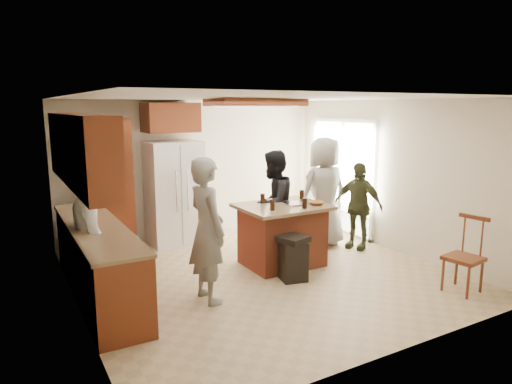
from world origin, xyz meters
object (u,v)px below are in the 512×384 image
person_front_left (207,230)px  person_behind_left (273,203)px  person_side_right (358,206)px  kitchen_island (282,234)px  refrigerator (174,193)px  person_counter (93,227)px  person_behind_right (324,192)px  spindle_chair (464,258)px  trash_bin (293,258)px

person_front_left → person_behind_left: (1.64, 1.12, -0.05)m
person_side_right → kitchen_island: 1.59m
refrigerator → person_front_left: bearing=-101.0°
person_side_right → person_counter: person_counter is taller
person_counter → refrigerator: bearing=-49.9°
person_counter → person_behind_left: bearing=-89.9°
person_behind_left → person_behind_right: bearing=151.1°
person_counter → refrigerator: (1.68, 1.72, -0.00)m
kitchen_island → spindle_chair: spindle_chair is taller
person_front_left → person_counter: 1.45m
person_behind_left → spindle_chair: size_ratio=1.72×
spindle_chair → person_behind_right: bearing=97.9°
person_behind_left → person_behind_right: size_ratio=0.90×
person_side_right → person_front_left: bearing=-101.6°
person_behind_right → refrigerator: (-2.16, 1.45, -0.04)m
person_side_right → refrigerator: size_ratio=0.82×
person_side_right → kitchen_island: (-1.56, -0.07, -0.26)m
refrigerator → person_side_right: bearing=-35.5°
person_side_right → refrigerator: (-2.58, 1.84, 0.16)m
person_behind_right → person_side_right: size_ratio=1.28×
refrigerator → spindle_chair: (2.50, -3.96, -0.45)m
kitchen_island → trash_bin: bearing=-109.3°
refrigerator → kitchen_island: (1.02, -1.91, -0.43)m
person_side_right → spindle_chair: person_side_right is taller
kitchen_island → spindle_chair: (1.49, -2.04, -0.02)m
person_side_right → spindle_chair: (-0.07, -2.12, -0.28)m
person_behind_right → person_side_right: 0.61m
person_behind_left → person_side_right: 1.49m
person_behind_left → spindle_chair: bearing=90.4°
kitchen_island → trash_bin: 0.66m
person_counter → spindle_chair: 4.77m
person_counter → spindle_chair: bearing=-123.7°
person_behind_right → trash_bin: person_behind_right is taller
person_behind_left → person_front_left: bearing=6.2°
person_counter → trash_bin: person_counter is taller
trash_bin → spindle_chair: spindle_chair is taller
person_counter → trash_bin: (2.48, -0.81, -0.58)m
person_behind_left → person_counter: 2.84m
trash_bin → spindle_chair: bearing=-40.1°
refrigerator → spindle_chair: 4.70m
person_side_right → person_counter: (-4.26, 0.12, 0.17)m
person_front_left → person_side_right: (3.07, 0.72, -0.16)m
refrigerator → person_behind_left: bearing=-51.5°
refrigerator → trash_bin: 2.71m
refrigerator → person_behind_right: bearing=-34.0°
person_front_left → kitchen_island: person_front_left is taller
person_counter → kitchen_island: person_counter is taller
person_behind_right → spindle_chair: person_behind_right is taller
person_front_left → refrigerator: bearing=-14.4°
trash_bin → person_counter: bearing=162.0°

